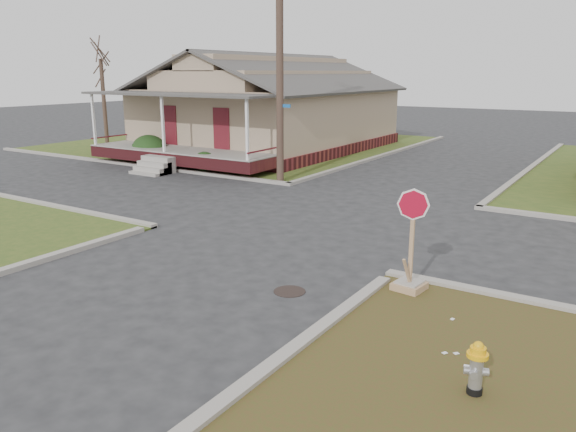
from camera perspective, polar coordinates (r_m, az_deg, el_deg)
The scene contains 11 objects.
ground at distance 12.91m, azimuth -6.94°, elevation -4.95°, with size 120.00×120.00×0.00m, color #262628.
verge_far_left at distance 34.63m, azimuth -4.74°, elevation 7.38°, with size 19.00×19.00×0.05m, color #364E1C.
curbs at distance 16.89m, azimuth 3.85°, elevation -0.21°, with size 80.00×40.00×0.12m, color #9C968D, non-canonical shape.
manhole at distance 11.31m, azimuth 0.16°, elevation -7.66°, with size 0.64×0.64×0.01m, color black.
corner_house at distance 31.61m, azimuth -1.87°, elevation 10.85°, with size 10.10×15.50×5.30m.
utility_pole at distance 21.85m, azimuth -0.84°, elevation 15.50°, with size 1.80×0.28×9.00m.
tree_far_left at distance 33.54m, azimuth -18.17°, elevation 10.74°, with size 0.22×0.22×4.90m, color #3C2B23.
fire_hydrant at distance 8.14m, azimuth 18.62°, elevation -14.17°, with size 0.29×0.29×0.77m.
stop_sign at distance 11.40m, azimuth 12.30°, elevation -5.22°, with size 0.58×0.57×2.06m.
hedge_left at distance 27.55m, azimuth -13.90°, elevation 6.54°, with size 1.63×1.34×1.25m, color #183513.
hedge_right at distance 24.55m, azimuth -8.46°, elevation 5.53°, with size 1.24×1.02×0.95m, color #183513.
Camera 1 is at (7.81, -9.35, 4.27)m, focal length 35.00 mm.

